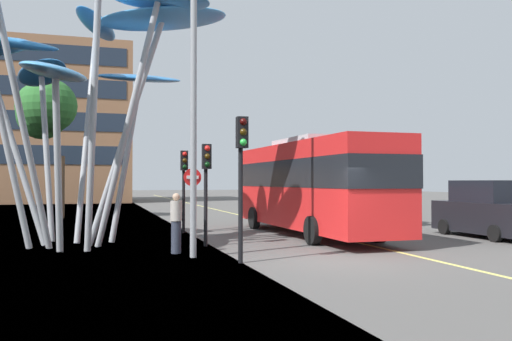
# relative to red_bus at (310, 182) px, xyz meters

# --- Properties ---
(ground) EXTENTS (120.00, 240.00, 0.10)m
(ground) POSITION_rel_red_bus_xyz_m (-2.52, -6.72, -2.12)
(ground) COLOR #54514F
(red_bus) EXTENTS (2.88, 11.30, 3.79)m
(red_bus) POSITION_rel_red_bus_xyz_m (0.00, 0.00, 0.00)
(red_bus) COLOR red
(red_bus) RESTS_ON ground
(leaf_sculpture) EXTENTS (9.92, 9.36, 8.89)m
(leaf_sculpture) POSITION_rel_red_bus_xyz_m (-8.94, -1.35, 4.41)
(leaf_sculpture) COLOR #9EA0A5
(leaf_sculpture) RESTS_ON ground
(traffic_light_kerb_near) EXTENTS (0.28, 0.42, 3.75)m
(traffic_light_kerb_near) POSITION_rel_red_bus_xyz_m (-4.48, -6.33, 0.65)
(traffic_light_kerb_near) COLOR black
(traffic_light_kerb_near) RESTS_ON ground
(traffic_light_kerb_far) EXTENTS (0.28, 0.42, 3.30)m
(traffic_light_kerb_far) POSITION_rel_red_bus_xyz_m (-4.64, -2.53, 0.33)
(traffic_light_kerb_far) COLOR black
(traffic_light_kerb_far) RESTS_ON ground
(traffic_light_island_mid) EXTENTS (0.28, 0.42, 3.35)m
(traffic_light_island_mid) POSITION_rel_red_bus_xyz_m (-4.62, 2.18, 0.36)
(traffic_light_island_mid) COLOR black
(traffic_light_island_mid) RESTS_ON ground
(car_parked_mid) EXTENTS (1.99, 4.60, 2.14)m
(car_parked_mid) POSITION_rel_red_bus_xyz_m (6.11, -2.64, -1.07)
(car_parked_mid) COLOR black
(car_parked_mid) RESTS_ON ground
(car_parked_far) EXTENTS (1.95, 4.41, 2.17)m
(car_parked_far) POSITION_rel_red_bus_xyz_m (5.62, 4.68, -1.05)
(car_parked_far) COLOR gray
(car_parked_far) RESTS_ON ground
(car_side_street) EXTENTS (2.00, 4.52, 2.25)m
(car_side_street) POSITION_rel_red_bus_xyz_m (6.00, 10.52, -1.02)
(car_side_street) COLOR #2D5138
(car_side_street) RESTS_ON ground
(car_far_side) EXTENTS (2.08, 4.50, 2.07)m
(car_far_side) POSITION_rel_red_bus_xyz_m (5.60, 17.69, -1.10)
(car_far_side) COLOR gold
(car_far_side) RESTS_ON ground
(street_lamp) EXTENTS (1.35, 0.44, 8.65)m
(street_lamp) POSITION_rel_red_bus_xyz_m (-5.22, -4.87, 3.31)
(street_lamp) COLOR gray
(street_lamp) RESTS_ON ground
(tree_pavement_near) EXTENTS (3.45, 3.79, 7.87)m
(tree_pavement_near) POSITION_rel_red_bus_xyz_m (-10.87, 13.18, 4.13)
(tree_pavement_near) COLOR brown
(tree_pavement_near) RESTS_ON ground
(pedestrian) EXTENTS (0.34, 0.34, 1.76)m
(pedestrian) POSITION_rel_red_bus_xyz_m (-5.80, -3.90, -1.19)
(pedestrian) COLOR #2D3342
(pedestrian) RESTS_ON ground
(no_entry_sign) EXTENTS (0.60, 0.12, 2.54)m
(no_entry_sign) POSITION_rel_red_bus_xyz_m (-4.93, -1.58, -0.38)
(no_entry_sign) COLOR gray
(no_entry_sign) RESTS_ON ground
(backdrop_building) EXTENTS (19.62, 14.50, 15.75)m
(backdrop_building) POSITION_rel_red_bus_xyz_m (-14.44, 41.08, 5.81)
(backdrop_building) COLOR #8E6042
(backdrop_building) RESTS_ON ground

